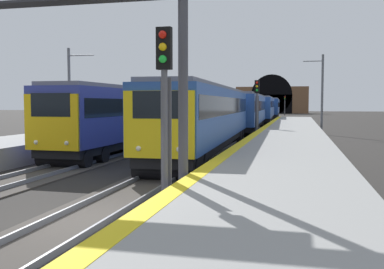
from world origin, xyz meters
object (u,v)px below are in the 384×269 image
Objects in this scene: train_main_approaching at (257,109)px; overhead_signal_gantry at (35,29)px; railway_signal_mid at (257,104)px; train_adjacent_platform at (175,111)px; catenary_mast_far at (322,94)px; railway_signal_far at (285,103)px; catenary_mast_near at (70,93)px; railway_signal_near at (165,104)px.

overhead_signal_gantry is at bearing -5.02° from train_main_approaching.
train_adjacent_platform is at bearing -95.96° from railway_signal_mid.
train_main_approaching is 8.80× the size of overhead_signal_gantry.
train_adjacent_platform is 14.22m from catenary_mast_far.
railway_signal_far is 0.50× the size of overhead_signal_gantry.
train_adjacent_platform is 8.91m from catenary_mast_near.
overhead_signal_gantry reaches higher than train_adjacent_platform.
railway_signal_far is 65.76m from catenary_mast_far.
train_adjacent_platform is at bearing 118.49° from catenary_mast_far.
railway_signal_near reaches higher than railway_signal_far.
railway_signal_mid is at bearing -73.59° from catenary_mast_near.
catenary_mast_far is at bearing 144.22° from railway_signal_mid.
train_main_approaching is 11.10× the size of catenary_mast_far.
train_adjacent_platform is 5.36× the size of catenary_mast_near.
train_adjacent_platform reaches higher than train_main_approaching.
railway_signal_mid is (-20.52, -1.88, 0.66)m from train_main_approaching.
railway_signal_far is at bearing 176.23° from train_main_approaching.
railway_signal_near is at bearing 0.00° from railway_signal_mid.
catenary_mast_near is (-24.73, 12.40, 1.48)m from train_main_approaching.
overhead_signal_gantry is (-44.53, 2.57, 2.93)m from train_main_approaching.
railway_signal_mid is 0.64× the size of catenary_mast_far.
railway_signal_near is 0.67× the size of catenary_mast_near.
overhead_signal_gantry is at bearing 162.64° from catenary_mast_far.
railway_signal_near is 0.65× the size of catenary_mast_far.
railway_signal_mid is at bearing 0.00° from railway_signal_far.
train_main_approaching is 17.33× the size of railway_signal_mid.
catenary_mast_far is at bearing 119.56° from train_adjacent_platform.
railway_signal_mid is at bearing 144.22° from catenary_mast_far.
train_main_approaching is 20.44m from train_adjacent_platform.
overhead_signal_gantry is (1.32, 4.46, 2.24)m from railway_signal_near.
catenary_mast_far is at bearing -59.30° from catenary_mast_near.
train_main_approaching is 20.61m from railway_signal_mid.
train_adjacent_platform is 5.19× the size of catenary_mast_far.
catenary_mast_far is (-65.53, -5.39, 0.94)m from railway_signal_far.
catenary_mast_far is at bearing -17.36° from overhead_signal_gantry.
train_adjacent_platform is at bearing -164.90° from railway_signal_near.
overhead_signal_gantry is at bearing -106.44° from railway_signal_near.
overhead_signal_gantry reaches higher than railway_signal_far.
train_adjacent_platform is 8.03× the size of railway_signal_near.
train_adjacent_platform is 72.61m from railway_signal_far.
catenary_mast_near is (-4.21, 14.29, 0.82)m from railway_signal_mid.
train_main_approaching is 27.70m from catenary_mast_near.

